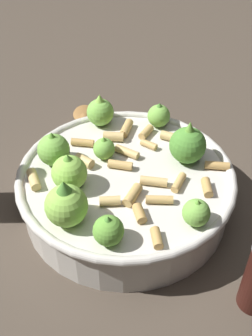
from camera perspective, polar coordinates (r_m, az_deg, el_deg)
name	(u,v)px	position (r m, az deg, el deg)	size (l,w,h in m)	color
ground_plane	(126,206)	(0.55, 0.00, -5.28)	(2.40, 2.40, 0.00)	#42382D
cooking_pan	(125,185)	(0.52, -0.21, -2.35)	(0.27, 0.27, 0.12)	beige
wooden_spoon	(80,137)	(0.65, -6.43, 4.25)	(0.14, 0.20, 0.02)	olive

